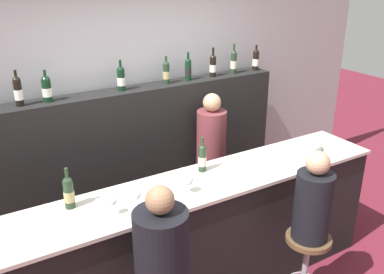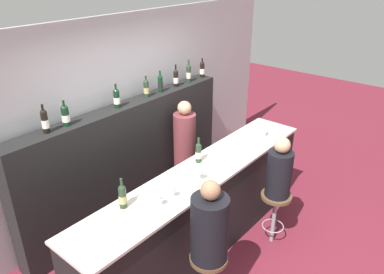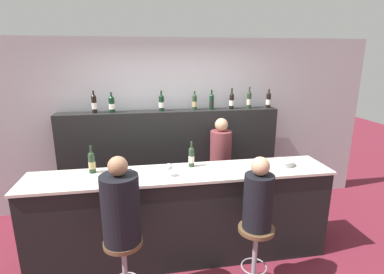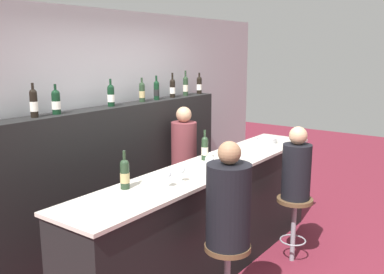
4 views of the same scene
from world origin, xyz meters
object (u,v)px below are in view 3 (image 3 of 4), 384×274
wine_bottle_counter_1 (191,157)px  guest_seated_right (258,198)px  wine_bottle_backbar_2 (161,103)px  bar_stool_left (124,255)px  wine_glass_1 (129,170)px  guest_seated_left (121,206)px  wine_bottle_backbar_1 (112,104)px  wine_bottle_backbar_4 (212,102)px  wine_bottle_backbar_5 (232,101)px  wine_bottle_backbar_6 (249,100)px  wine_bottle_backbar_3 (195,102)px  wine_bottle_backbar_0 (94,104)px  wine_glass_0 (111,171)px  wine_bottle_counter_0 (92,162)px  bar_stool_right (256,241)px  bartender (220,173)px  wine_bottle_backbar_7 (268,100)px  wine_glass_2 (169,168)px  metal_bowl (283,163)px

wine_bottle_counter_1 → guest_seated_right: 0.94m
wine_bottle_backbar_2 → bar_stool_left: size_ratio=0.43×
wine_glass_1 → guest_seated_left: guest_seated_left is taller
wine_bottle_backbar_1 → wine_bottle_backbar_4: 1.44m
wine_bottle_backbar_5 → wine_bottle_backbar_6: (0.27, -0.00, 0.01)m
wine_bottle_backbar_3 → wine_bottle_backbar_0: bearing=180.0°
wine_glass_0 → wine_bottle_counter_0: bearing=131.7°
wine_bottle_counter_0 → bar_stool_right: bearing=-24.6°
wine_bottle_backbar_0 → wine_bottle_backbar_6: 2.25m
wine_bottle_backbar_3 → wine_glass_0: 1.78m
bar_stool_right → guest_seated_right: bearing=90.0°
wine_bottle_backbar_3 → wine_bottle_backbar_5: (0.56, 0.00, 0.00)m
wine_bottle_counter_1 → bartender: (0.54, 0.67, -0.51)m
wine_bottle_backbar_2 → bartender: 1.32m
wine_bottle_backbar_3 → bar_stool_left: wine_bottle_backbar_3 is taller
guest_seated_right → wine_bottle_backbar_1: bearing=129.7°
wine_bottle_backbar_3 → guest_seated_right: 1.94m
wine_glass_0 → bar_stool_right: bearing=-19.4°
wine_bottle_counter_0 → wine_bottle_backbar_7: bearing=22.7°
wine_bottle_backbar_3 → wine_bottle_backbar_4: (0.26, 0.00, 0.00)m
wine_bottle_backbar_4 → wine_glass_2: size_ratio=1.98×
wine_bottle_backbar_1 → bartender: bearing=-13.8°
wine_glass_0 → wine_glass_2: wine_glass_2 is taller
metal_bowl → wine_glass_2: bearing=-175.5°
guest_seated_left → wine_glass_2: bearing=46.0°
wine_bottle_backbar_2 → wine_bottle_backbar_5: wine_bottle_backbar_5 is taller
bar_stool_right → wine_glass_1: bearing=158.0°
wine_bottle_backbar_2 → bartender: bearing=-24.7°
wine_bottle_backbar_4 → wine_bottle_backbar_7: bearing=0.0°
bar_stool_right → wine_bottle_backbar_5: bearing=81.8°
wine_bottle_counter_0 → guest_seated_right: (1.64, -0.75, -0.20)m
wine_bottle_backbar_0 → bar_stool_left: size_ratio=0.45×
wine_glass_1 → guest_seated_right: (1.24, -0.50, -0.18)m
wine_bottle_backbar_2 → bar_stool_right: wine_bottle_backbar_2 is taller
wine_bottle_backbar_4 → wine_bottle_backbar_5: size_ratio=0.94×
metal_bowl → wine_bottle_backbar_3: bearing=126.0°
bar_stool_right → wine_bottle_backbar_4: bearing=91.6°
wine_bottle_backbar_5 → bar_stool_left: 2.64m
metal_bowl → wine_bottle_backbar_6: bearing=91.1°
wine_bottle_backbar_1 → wine_glass_1: size_ratio=2.06×
wine_bottle_backbar_2 → wine_bottle_backbar_3: (0.49, -0.00, -0.00)m
wine_bottle_counter_1 → wine_bottle_backbar_3: size_ratio=1.08×
wine_bottle_backbar_2 → bartender: wine_bottle_backbar_2 is taller
wine_bottle_backbar_4 → wine_glass_1: bearing=-132.6°
wine_glass_0 → wine_glass_2: size_ratio=0.95×
guest_seated_right → wine_glass_0: bearing=160.6°
wine_bottle_backbar_5 → bar_stool_left: size_ratio=0.45×
wine_bottle_backbar_3 → wine_bottle_backbar_7: wine_bottle_backbar_7 is taller
metal_bowl → bar_stool_right: metal_bowl is taller
bar_stool_right → bar_stool_left: bearing=180.0°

